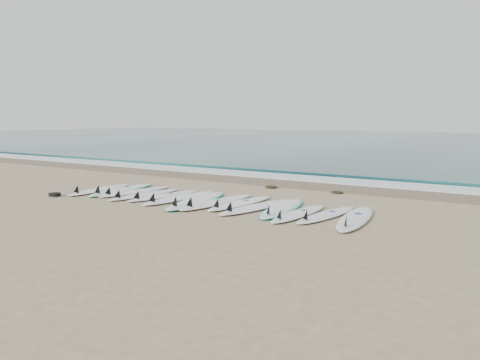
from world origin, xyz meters
The scene contains 22 objects.
ground centered at (0.00, 0.00, 0.00)m, with size 120.00×120.00×0.00m, color #9C8765.
ocean centered at (0.00, 32.50, 0.01)m, with size 120.00×55.00×0.03m, color #184F4F.
wet_sand_band centered at (0.00, 4.10, 0.01)m, with size 120.00×1.80×0.01m, color brown.
foam_band centered at (0.00, 5.50, 0.02)m, with size 120.00×1.40×0.04m, color silver.
wave_crest centered at (0.00, 7.00, 0.05)m, with size 120.00×1.00×0.10m, color #184F4F.
surfboard_0 centered at (-3.73, -0.23, 0.05)m, with size 0.75×2.49×0.31m.
surfboard_1 centered at (-3.18, 0.10, 0.05)m, with size 0.94×2.72×0.34m.
surfboard_2 centered at (-2.62, 0.04, 0.05)m, with size 0.81×2.47×0.31m.
surfboard_3 centered at (-2.04, -0.17, 0.05)m, with size 0.75×2.46×0.31m.
surfboard_4 centered at (-1.48, -0.04, 0.05)m, with size 0.87×2.44×0.31m.
surfboard_5 centered at (-0.89, -0.09, 0.06)m, with size 0.72×2.65×0.34m.
surfboard_6 centered at (-0.26, -0.16, 0.05)m, with size 1.16×2.95×0.36m.
surfboard_7 centered at (0.29, -0.08, 0.06)m, with size 0.77×2.76×0.35m.
surfboard_8 centered at (0.85, 0.12, 0.05)m, with size 0.71×2.50×0.32m.
surfboard_9 centered at (1.43, -0.08, 0.06)m, with size 0.95×2.63×0.33m.
surfboard_10 centered at (2.02, 0.12, 0.05)m, with size 1.01×2.65×0.33m.
surfboard_11 centered at (2.59, -0.23, 0.05)m, with size 0.58×2.36×0.30m.
surfboard_12 centered at (3.14, -0.03, 0.05)m, with size 0.79×2.37×0.30m.
surfboard_13 centered at (3.81, -0.07, 0.06)m, with size 0.92×2.74×0.34m.
seaweed_near centered at (0.19, 3.00, 0.04)m, with size 0.40×0.31×0.08m, color black.
seaweed_far centered at (2.22, 3.12, 0.03)m, with size 0.36×0.28×0.07m, color black.
leash_coil centered at (-4.10, -1.42, 0.05)m, with size 0.46×0.36×0.11m.
Camera 1 is at (6.84, -9.34, 2.13)m, focal length 35.00 mm.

